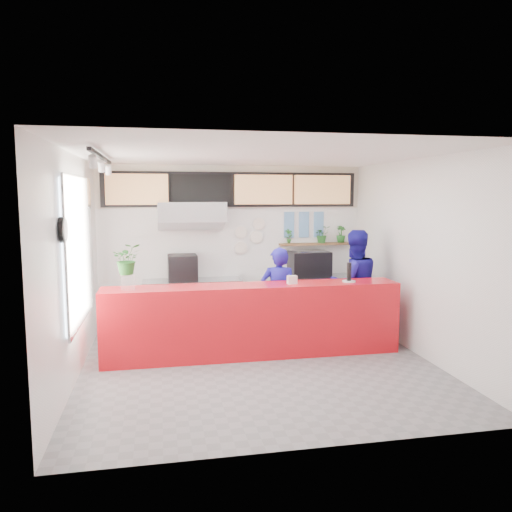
# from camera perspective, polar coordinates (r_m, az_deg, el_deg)

# --- Properties ---
(floor) EXTENTS (5.00, 5.00, 0.00)m
(floor) POSITION_cam_1_polar(r_m,az_deg,el_deg) (7.43, 0.28, -12.23)
(floor) COLOR slate
(floor) RESTS_ON ground
(ceiling) EXTENTS (5.00, 5.00, 0.00)m
(ceiling) POSITION_cam_1_polar(r_m,az_deg,el_deg) (7.04, 0.30, 11.50)
(ceiling) COLOR silver
(wall_back) EXTENTS (5.00, 0.00, 5.00)m
(wall_back) POSITION_cam_1_polar(r_m,az_deg,el_deg) (9.53, -2.66, 1.26)
(wall_back) COLOR white
(wall_back) RESTS_ON ground
(wall_left) EXTENTS (0.00, 5.00, 5.00)m
(wall_left) POSITION_cam_1_polar(r_m,az_deg,el_deg) (7.04, -20.10, -1.16)
(wall_left) COLOR white
(wall_left) RESTS_ON ground
(wall_right) EXTENTS (0.00, 5.00, 5.00)m
(wall_right) POSITION_cam_1_polar(r_m,az_deg,el_deg) (7.96, 18.23, -0.20)
(wall_right) COLOR white
(wall_right) RESTS_ON ground
(service_counter) EXTENTS (4.50, 0.60, 1.10)m
(service_counter) POSITION_cam_1_polar(r_m,az_deg,el_deg) (7.65, -0.31, -7.37)
(service_counter) COLOR red
(service_counter) RESTS_ON ground
(cream_band) EXTENTS (5.00, 0.02, 0.80)m
(cream_band) POSITION_cam_1_polar(r_m,az_deg,el_deg) (9.48, -2.69, 7.89)
(cream_band) COLOR beige
(cream_band) RESTS_ON wall_back
(prep_bench) EXTENTS (1.80, 0.60, 0.90)m
(prep_bench) POSITION_cam_1_polar(r_m,az_deg,el_deg) (9.32, -7.25, -5.46)
(prep_bench) COLOR #B2B5BA
(prep_bench) RESTS_ON ground
(panini_oven) EXTENTS (0.53, 0.53, 0.47)m
(panini_oven) POSITION_cam_1_polar(r_m,az_deg,el_deg) (9.19, -8.39, -1.32)
(panini_oven) COLOR black
(panini_oven) RESTS_ON prep_bench
(extraction_hood) EXTENTS (1.20, 0.70, 0.35)m
(extraction_hood) POSITION_cam_1_polar(r_m,az_deg,el_deg) (9.06, -7.39, 5.04)
(extraction_hood) COLOR #B2B5BA
(extraction_hood) RESTS_ON ceiling
(hood_lip) EXTENTS (1.20, 0.69, 0.31)m
(hood_lip) POSITION_cam_1_polar(r_m,az_deg,el_deg) (9.07, -7.37, 3.78)
(hood_lip) COLOR #B2B5BA
(hood_lip) RESTS_ON ceiling
(right_bench) EXTENTS (1.80, 0.60, 0.90)m
(right_bench) POSITION_cam_1_polar(r_m,az_deg,el_deg) (9.73, 6.43, -4.91)
(right_bench) COLOR #B2B5BA
(right_bench) RESTS_ON ground
(espresso_machine) EXTENTS (0.75, 0.54, 0.48)m
(espresso_machine) POSITION_cam_1_polar(r_m,az_deg,el_deg) (9.60, 6.10, -0.90)
(espresso_machine) COLOR black
(espresso_machine) RESTS_ON right_bench
(espresso_tray) EXTENTS (0.62, 0.48, 0.05)m
(espresso_tray) POSITION_cam_1_polar(r_m,az_deg,el_deg) (9.57, 6.12, 0.50)
(espresso_tray) COLOR #A7A9AE
(espresso_tray) RESTS_ON espresso_machine
(herb_shelf) EXTENTS (1.40, 0.18, 0.04)m
(herb_shelf) POSITION_cam_1_polar(r_m,az_deg,el_deg) (9.80, 6.72, 1.37)
(herb_shelf) COLOR brown
(herb_shelf) RESTS_ON wall_back
(menu_board_far_left) EXTENTS (1.10, 0.10, 0.55)m
(menu_board_far_left) POSITION_cam_1_polar(r_m,az_deg,el_deg) (9.27, -13.44, 7.42)
(menu_board_far_left) COLOR tan
(menu_board_far_left) RESTS_ON wall_back
(menu_board_mid_left) EXTENTS (1.10, 0.10, 0.55)m
(menu_board_mid_left) POSITION_cam_1_polar(r_m,az_deg,el_deg) (9.30, -6.22, 7.57)
(menu_board_mid_left) COLOR black
(menu_board_mid_left) RESTS_ON wall_back
(menu_board_mid_right) EXTENTS (1.10, 0.10, 0.55)m
(menu_board_mid_right) POSITION_cam_1_polar(r_m,az_deg,el_deg) (9.47, 0.85, 7.59)
(menu_board_mid_right) COLOR tan
(menu_board_mid_right) RESTS_ON wall_back
(menu_board_far_right) EXTENTS (1.10, 0.10, 0.55)m
(menu_board_far_right) POSITION_cam_1_polar(r_m,az_deg,el_deg) (9.77, 7.58, 7.51)
(menu_board_far_right) COLOR tan
(menu_board_far_right) RESTS_ON wall_back
(soffit) EXTENTS (4.80, 0.04, 0.65)m
(soffit) POSITION_cam_1_polar(r_m,az_deg,el_deg) (9.45, -2.66, 7.59)
(soffit) COLOR black
(soffit) RESTS_ON wall_back
(window_pane) EXTENTS (0.04, 2.20, 1.90)m
(window_pane) POSITION_cam_1_polar(r_m,az_deg,el_deg) (7.30, -19.57, 0.72)
(window_pane) COLOR silver
(window_pane) RESTS_ON wall_left
(window_frame) EXTENTS (0.03, 2.30, 2.00)m
(window_frame) POSITION_cam_1_polar(r_m,az_deg,el_deg) (7.30, -19.41, 0.73)
(window_frame) COLOR #B2B5BA
(window_frame) RESTS_ON wall_left
(wall_clock_rim) EXTENTS (0.05, 0.30, 0.30)m
(wall_clock_rim) POSITION_cam_1_polar(r_m,az_deg,el_deg) (6.09, -21.25, 2.81)
(wall_clock_rim) COLOR black
(wall_clock_rim) RESTS_ON wall_left
(wall_clock_face) EXTENTS (0.02, 0.26, 0.26)m
(wall_clock_face) POSITION_cam_1_polar(r_m,az_deg,el_deg) (6.09, -20.98, 2.82)
(wall_clock_face) COLOR white
(wall_clock_face) RESTS_ON wall_left
(track_rail) EXTENTS (0.05, 2.40, 0.04)m
(track_rail) POSITION_cam_1_polar(r_m,az_deg,el_deg) (6.94, -17.28, 10.77)
(track_rail) COLOR black
(track_rail) RESTS_ON ceiling
(dec_plate_a) EXTENTS (0.24, 0.03, 0.24)m
(dec_plate_a) POSITION_cam_1_polar(r_m,az_deg,el_deg) (9.50, -1.75, 2.76)
(dec_plate_a) COLOR silver
(dec_plate_a) RESTS_ON wall_back
(dec_plate_b) EXTENTS (0.24, 0.03, 0.24)m
(dec_plate_b) POSITION_cam_1_polar(r_m,az_deg,el_deg) (9.56, 0.03, 2.19)
(dec_plate_b) COLOR silver
(dec_plate_b) RESTS_ON wall_back
(dec_plate_c) EXTENTS (0.24, 0.03, 0.24)m
(dec_plate_c) POSITION_cam_1_polar(r_m,az_deg,el_deg) (9.53, -1.74, 0.96)
(dec_plate_c) COLOR silver
(dec_plate_c) RESTS_ON wall_back
(dec_plate_d) EXTENTS (0.24, 0.03, 0.24)m
(dec_plate_d) POSITION_cam_1_polar(r_m,az_deg,el_deg) (9.56, 0.32, 3.69)
(dec_plate_d) COLOR silver
(dec_plate_d) RESTS_ON wall_back
(photo_frame_a) EXTENTS (0.20, 0.02, 0.25)m
(photo_frame_a) POSITION_cam_1_polar(r_m,az_deg,el_deg) (9.70, 3.80, 4.31)
(photo_frame_a) COLOR #598CBF
(photo_frame_a) RESTS_ON wall_back
(photo_frame_b) EXTENTS (0.20, 0.02, 0.25)m
(photo_frame_b) POSITION_cam_1_polar(r_m,az_deg,el_deg) (9.78, 5.50, 4.32)
(photo_frame_b) COLOR #598CBF
(photo_frame_b) RESTS_ON wall_back
(photo_frame_c) EXTENTS (0.20, 0.02, 0.25)m
(photo_frame_c) POSITION_cam_1_polar(r_m,az_deg,el_deg) (9.87, 7.18, 4.32)
(photo_frame_c) COLOR #598CBF
(photo_frame_c) RESTS_ON wall_back
(photo_frame_d) EXTENTS (0.20, 0.02, 0.25)m
(photo_frame_d) POSITION_cam_1_polar(r_m,az_deg,el_deg) (9.71, 3.79, 2.84)
(photo_frame_d) COLOR #598CBF
(photo_frame_d) RESTS_ON wall_back
(photo_frame_e) EXTENTS (0.20, 0.02, 0.25)m
(photo_frame_e) POSITION_cam_1_polar(r_m,az_deg,el_deg) (9.79, 5.49, 2.86)
(photo_frame_e) COLOR #598CBF
(photo_frame_e) RESTS_ON wall_back
(photo_frame_f) EXTENTS (0.20, 0.02, 0.25)m
(photo_frame_f) POSITION_cam_1_polar(r_m,az_deg,el_deg) (9.88, 7.16, 2.87)
(photo_frame_f) COLOR #598CBF
(photo_frame_f) RESTS_ON wall_back
(staff_center) EXTENTS (0.66, 0.51, 1.61)m
(staff_center) POSITION_cam_1_polar(r_m,az_deg,el_deg) (8.16, 2.60, -4.62)
(staff_center) COLOR navy
(staff_center) RESTS_ON ground
(staff_right) EXTENTS (0.95, 0.76, 1.87)m
(staff_right) POSITION_cam_1_polar(r_m,az_deg,el_deg) (8.66, 11.13, -3.22)
(staff_right) COLOR navy
(staff_right) RESTS_ON ground
(herb_a) EXTENTS (0.17, 0.13, 0.29)m
(herb_a) POSITION_cam_1_polar(r_m,az_deg,el_deg) (9.63, 3.76, 2.29)
(herb_a) COLOR #225F21
(herb_a) RESTS_ON herb_shelf
(herb_c) EXTENTS (0.32, 0.28, 0.33)m
(herb_c) POSITION_cam_1_polar(r_m,az_deg,el_deg) (9.83, 7.56, 2.47)
(herb_c) COLOR #225F21
(herb_c) RESTS_ON herb_shelf
(herb_d) EXTENTS (0.21, 0.19, 0.33)m
(herb_d) POSITION_cam_1_polar(r_m,az_deg,el_deg) (9.96, 9.68, 2.48)
(herb_d) COLOR #225F21
(herb_d) RESTS_ON herb_shelf
(glass_vase) EXTENTS (0.23, 0.23, 0.24)m
(glass_vase) POSITION_cam_1_polar(r_m,az_deg,el_deg) (7.35, -14.42, -2.85)
(glass_vase) COLOR silver
(glass_vase) RESTS_ON service_counter
(basil_vase) EXTENTS (0.45, 0.41, 0.45)m
(basil_vase) POSITION_cam_1_polar(r_m,az_deg,el_deg) (7.30, -14.49, -0.33)
(basil_vase) COLOR #225F21
(basil_vase) RESTS_ON glass_vase
(napkin_holder) EXTENTS (0.15, 0.10, 0.12)m
(napkin_holder) POSITION_cam_1_polar(r_m,az_deg,el_deg) (7.63, 4.14, -2.72)
(napkin_holder) COLOR silver
(napkin_holder) RESTS_ON service_counter
(white_plate) EXTENTS (0.22, 0.22, 0.02)m
(white_plate) POSITION_cam_1_polar(r_m,az_deg,el_deg) (7.93, 10.57, -2.85)
(white_plate) COLOR silver
(white_plate) RESTS_ON service_counter
(pepper_mill) EXTENTS (0.08, 0.08, 0.29)m
(pepper_mill) POSITION_cam_1_polar(r_m,az_deg,el_deg) (7.91, 10.59, -1.78)
(pepper_mill) COLOR black
(pepper_mill) RESTS_ON white_plate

